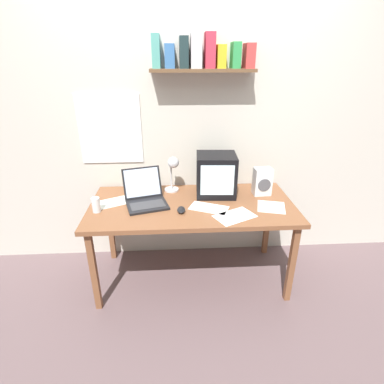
% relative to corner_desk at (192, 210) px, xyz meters
% --- Properties ---
extents(ground_plane, '(12.00, 12.00, 0.00)m').
position_rel_corner_desk_xyz_m(ground_plane, '(0.00, 0.00, -0.66)').
color(ground_plane, '#695356').
extents(back_wall, '(5.60, 0.24, 2.60)m').
position_rel_corner_desk_xyz_m(back_wall, '(-0.00, 0.44, 0.65)').
color(back_wall, beige).
rests_on(back_wall, ground_plane).
extents(corner_desk, '(1.61, 0.77, 0.72)m').
position_rel_corner_desk_xyz_m(corner_desk, '(0.00, 0.00, 0.00)').
color(corner_desk, brown).
rests_on(corner_desk, ground_plane).
extents(crt_monitor, '(0.34, 0.31, 0.34)m').
position_rel_corner_desk_xyz_m(crt_monitor, '(0.21, 0.18, 0.23)').
color(crt_monitor, black).
rests_on(crt_monitor, corner_desk).
extents(laptop, '(0.39, 0.41, 0.25)m').
position_rel_corner_desk_xyz_m(laptop, '(-0.37, 0.05, 0.12)').
color(laptop, black).
rests_on(laptop, corner_desk).
extents(desk_lamp, '(0.13, 0.16, 0.32)m').
position_rel_corner_desk_xyz_m(desk_lamp, '(-0.15, 0.23, 0.27)').
color(desk_lamp, silver).
rests_on(desk_lamp, corner_desk).
extents(juice_glass, '(0.06, 0.06, 0.11)m').
position_rel_corner_desk_xyz_m(juice_glass, '(-0.72, -0.09, 0.11)').
color(juice_glass, white).
rests_on(juice_glass, corner_desk).
extents(space_heater, '(0.15, 0.12, 0.23)m').
position_rel_corner_desk_xyz_m(space_heater, '(0.60, 0.15, 0.17)').
color(space_heater, white).
rests_on(space_heater, corner_desk).
extents(computer_mouse, '(0.06, 0.11, 0.03)m').
position_rel_corner_desk_xyz_m(computer_mouse, '(-0.09, -0.13, 0.07)').
color(computer_mouse, black).
rests_on(computer_mouse, corner_desk).
extents(loose_paper_near_monitor, '(0.33, 0.26, 0.00)m').
position_rel_corner_desk_xyz_m(loose_paper_near_monitor, '(0.12, -0.09, 0.06)').
color(loose_paper_near_monitor, white).
rests_on(loose_paper_near_monitor, corner_desk).
extents(printed_handout, '(0.32, 0.27, 0.00)m').
position_rel_corner_desk_xyz_m(printed_handout, '(-0.64, 0.05, 0.06)').
color(printed_handout, silver).
rests_on(printed_handout, corner_desk).
extents(loose_paper_near_laptop, '(0.34, 0.29, 0.00)m').
position_rel_corner_desk_xyz_m(loose_paper_near_laptop, '(0.30, -0.23, 0.06)').
color(loose_paper_near_laptop, white).
rests_on(loose_paper_near_laptop, corner_desk).
extents(open_notebook, '(0.25, 0.25, 0.00)m').
position_rel_corner_desk_xyz_m(open_notebook, '(0.61, -0.10, 0.06)').
color(open_notebook, white).
rests_on(open_notebook, corner_desk).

